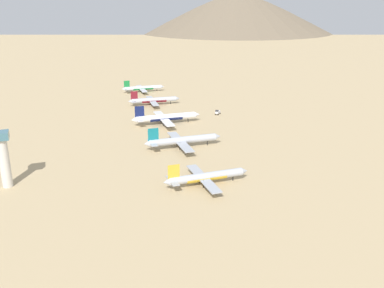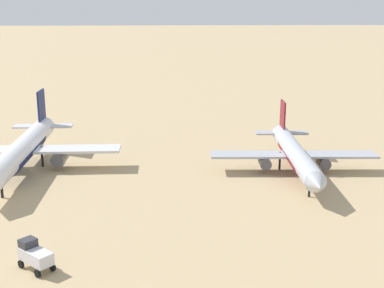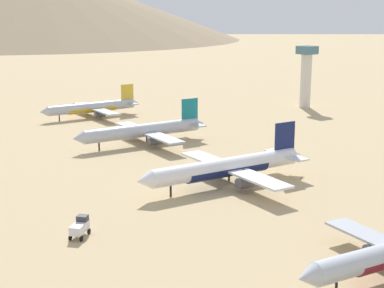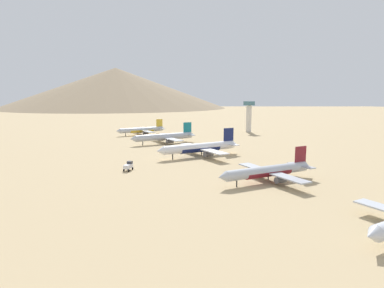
{
  "view_description": "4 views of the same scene",
  "coord_description": "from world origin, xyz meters",
  "px_view_note": "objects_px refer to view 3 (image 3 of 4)",
  "views": [
    {
      "loc": [
        -75.71,
        -288.02,
        87.35
      ],
      "look_at": [
        -1.88,
        -68.06,
        6.97
      ],
      "focal_mm": 40.35,
      "sensor_mm": 36.0,
      "label": 1
    },
    {
      "loc": [
        110.77,
        27.51,
        34.2
      ],
      "look_at": [
        0.11,
        34.47,
        5.17
      ],
      "focal_mm": 49.21,
      "sensor_mm": 36.0,
      "label": 2
    },
    {
      "loc": [
        85.45,
        114.46,
        44.24
      ],
      "look_at": [
        -1.21,
        -21.22,
        6.79
      ],
      "focal_mm": 54.99,
      "sensor_mm": 36.0,
      "label": 3
    },
    {
      "loc": [
        91.16,
        143.59,
        32.45
      ],
      "look_at": [
        -3.51,
        -17.54,
        4.43
      ],
      "focal_mm": 30.11,
      "sensor_mm": 36.0,
      "label": 4
    }
  ],
  "objects_px": {
    "parked_jet_2": "(228,167)",
    "control_tower": "(306,73)",
    "parked_jet_1": "(144,131)",
    "parked_jet_0": "(93,107)",
    "service_truck": "(80,227)"
  },
  "relations": [
    {
      "from": "service_truck",
      "to": "parked_jet_1",
      "type": "bearing_deg",
      "value": -127.16
    },
    {
      "from": "service_truck",
      "to": "control_tower",
      "type": "distance_m",
      "value": 171.28
    },
    {
      "from": "parked_jet_0",
      "to": "parked_jet_2",
      "type": "height_order",
      "value": "parked_jet_2"
    },
    {
      "from": "parked_jet_1",
      "to": "service_truck",
      "type": "relative_size",
      "value": 8.83
    },
    {
      "from": "parked_jet_0",
      "to": "parked_jet_1",
      "type": "distance_m",
      "value": 55.2
    },
    {
      "from": "parked_jet_1",
      "to": "parked_jet_2",
      "type": "bearing_deg",
      "value": 85.77
    },
    {
      "from": "parked_jet_0",
      "to": "parked_jet_1",
      "type": "relative_size",
      "value": 0.91
    },
    {
      "from": "parked_jet_0",
      "to": "control_tower",
      "type": "bearing_deg",
      "value": 162.52
    },
    {
      "from": "service_truck",
      "to": "control_tower",
      "type": "relative_size",
      "value": 0.2
    },
    {
      "from": "service_truck",
      "to": "parked_jet_0",
      "type": "bearing_deg",
      "value": -114.33
    },
    {
      "from": "parked_jet_2",
      "to": "control_tower",
      "type": "relative_size",
      "value": 1.82
    },
    {
      "from": "parked_jet_1",
      "to": "parked_jet_2",
      "type": "xyz_separation_m",
      "value": [
        3.85,
        52.1,
        0.14
      ]
    },
    {
      "from": "parked_jet_0",
      "to": "service_truck",
      "type": "xyz_separation_m",
      "value": [
        53.87,
        119.14,
        -2.12
      ]
    },
    {
      "from": "parked_jet_1",
      "to": "control_tower",
      "type": "distance_m",
      "value": 100.26
    },
    {
      "from": "parked_jet_0",
      "to": "control_tower",
      "type": "xyz_separation_m",
      "value": [
        -90.92,
        28.62,
        11.3
      ]
    }
  ]
}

